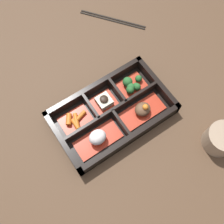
% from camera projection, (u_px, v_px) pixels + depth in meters
% --- Properties ---
extents(ground_plane, '(3.00, 3.00, 0.00)m').
position_uv_depth(ground_plane, '(112.00, 115.00, 0.77)').
color(ground_plane, '#4C3523').
extents(bento_base, '(0.34, 0.20, 0.01)m').
position_uv_depth(bento_base, '(112.00, 115.00, 0.76)').
color(bento_base, black).
rests_on(bento_base, ground_plane).
extents(bento_rim, '(0.34, 0.20, 0.05)m').
position_uv_depth(bento_rim, '(112.00, 112.00, 0.75)').
color(bento_rim, black).
rests_on(bento_rim, ground_plane).
extents(bowl_stew, '(0.13, 0.06, 0.04)m').
position_uv_depth(bowl_stew, '(143.00, 110.00, 0.75)').
color(bowl_stew, '#B22D19').
rests_on(bowl_stew, bento_base).
extents(bowl_rice, '(0.13, 0.06, 0.05)m').
position_uv_depth(bowl_rice, '(98.00, 138.00, 0.71)').
color(bowl_rice, '#B22D19').
rests_on(bowl_rice, bento_base).
extents(bowl_greens, '(0.08, 0.07, 0.03)m').
position_uv_depth(bowl_greens, '(132.00, 85.00, 0.78)').
color(bowl_greens, '#B22D19').
rests_on(bowl_greens, bento_base).
extents(bowl_tofu, '(0.07, 0.07, 0.03)m').
position_uv_depth(bowl_tofu, '(105.00, 101.00, 0.76)').
color(bowl_tofu, '#B22D19').
rests_on(bowl_tofu, bento_base).
extents(bowl_carrots, '(0.09, 0.07, 0.02)m').
position_uv_depth(bowl_carrots, '(75.00, 120.00, 0.74)').
color(bowl_carrots, '#B22D19').
rests_on(bowl_carrots, bento_base).
extents(tea_cup, '(0.09, 0.09, 0.07)m').
position_uv_depth(tea_cup, '(221.00, 139.00, 0.71)').
color(tea_cup, gray).
rests_on(tea_cup, ground_plane).
extents(chopsticks, '(0.16, 0.19, 0.01)m').
position_uv_depth(chopsticks, '(113.00, 19.00, 0.90)').
color(chopsticks, black).
rests_on(chopsticks, ground_plane).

